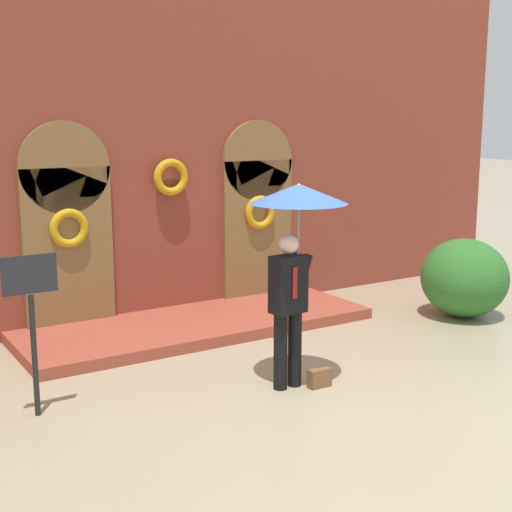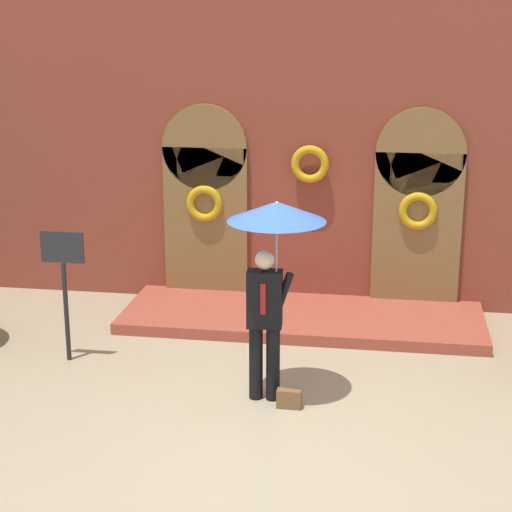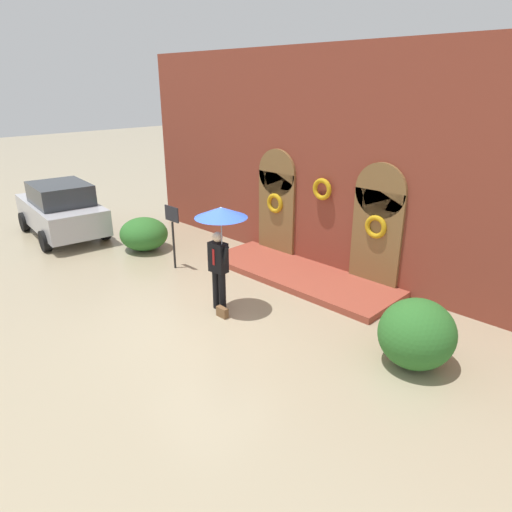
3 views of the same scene
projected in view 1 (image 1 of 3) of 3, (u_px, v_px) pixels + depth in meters
ground_plane at (324, 397)px, 7.99m from camera, size 80.00×80.00×0.00m
building_facade at (161, 145)px, 10.93m from camera, size 14.00×2.30×5.60m
person_with_umbrella at (296, 224)px, 7.98m from camera, size 1.10×1.10×2.36m
handbag at (319, 378)px, 8.27m from camera, size 0.28×0.12×0.22m
sign_post at (32, 308)px, 7.29m from camera, size 0.56×0.06×1.72m
shrub_right at (464, 278)px, 11.16m from camera, size 1.32×1.38×1.24m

